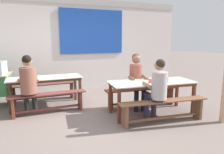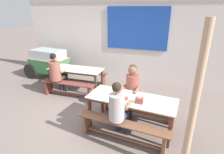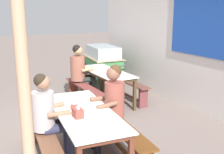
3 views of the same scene
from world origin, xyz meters
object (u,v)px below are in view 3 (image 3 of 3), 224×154
object	(u,v)px
person_near_front	(49,113)
person_right_near_table	(110,102)
dining_table_far	(106,74)
bench_far_front	(85,92)
condiment_jar	(74,106)
bench_near_back	(119,132)
wooden_support_post	(26,116)
bench_far_back	(126,86)
bench_near_front	(47,146)
soup_bowl	(98,69)
dining_table_near	(84,115)
food_cart	(102,61)
person_left_back_turned	(80,69)
tissue_box	(78,113)

from	to	relation	value
person_near_front	person_right_near_table	world-z (taller)	person_right_near_table
dining_table_far	bench_far_front	size ratio (longest dim) A/B	1.04
condiment_jar	bench_near_back	bearing A→B (deg)	76.91
wooden_support_post	person_right_near_table	bearing A→B (deg)	129.76
bench_far_back	bench_near_back	world-z (taller)	same
bench_far_front	bench_near_front	world-z (taller)	same
person_near_front	soup_bowl	world-z (taller)	person_near_front
dining_table_near	bench_far_back	bearing A→B (deg)	137.89
dining_table_far	dining_table_near	xyz separation A→B (m)	(2.15, -1.42, 0.01)
bench_near_back	wooden_support_post	size ratio (longest dim) A/B	0.76
dining_table_near	food_cart	bearing A→B (deg)	150.71
dining_table_far	soup_bowl	xyz separation A→B (m)	(-0.20, -0.09, 0.10)
bench_far_back	bench_near_front	bearing A→B (deg)	-49.68
bench_far_front	condiment_jar	bearing A→B (deg)	-25.66
person_right_near_table	person_left_back_turned	distance (m)	2.46
bench_far_back	dining_table_far	bearing A→B (deg)	-89.07
bench_far_front	person_left_back_turned	xyz separation A→B (m)	(-0.39, 0.06, 0.45)
bench_near_back	condiment_jar	xyz separation A→B (m)	(-0.15, -0.64, 0.47)
person_near_front	bench_near_front	bearing A→B (deg)	-36.22
food_cart	condiment_jar	xyz separation A→B (m)	(3.61, -2.18, 0.13)
person_right_near_table	condiment_jar	distance (m)	0.59
tissue_box	person_left_back_turned	bearing A→B (deg)	157.97
bench_near_front	food_cart	size ratio (longest dim) A/B	1.01
dining_table_far	person_right_near_table	bearing A→B (deg)	-24.65
dining_table_far	person_left_back_turned	xyz separation A→B (m)	(-0.38, -0.47, 0.09)
food_cart	person_right_near_table	bearing A→B (deg)	-23.96
bench_near_back	person_near_front	distance (m)	1.09
bench_far_front	soup_bowl	size ratio (longest dim) A/B	10.74
tissue_box	person_right_near_table	bearing A→B (deg)	116.01
bench_near_front	soup_bowl	size ratio (longest dim) A/B	11.99
tissue_box	bench_near_front	bearing A→B (deg)	-123.07
dining_table_near	bench_far_front	distance (m)	2.35
bench_far_back	person_near_front	xyz separation A→B (m)	(2.00, -2.40, 0.42)
bench_near_back	tissue_box	world-z (taller)	tissue_box
bench_far_back	bench_far_front	bearing A→B (deg)	-89.07
condiment_jar	person_right_near_table	bearing A→B (deg)	92.14
dining_table_far	soup_bowl	distance (m)	0.24
bench_near_back	food_cart	bearing A→B (deg)	157.64
bench_far_front	person_right_near_table	world-z (taller)	person_right_near_table
dining_table_near	bench_far_front	world-z (taller)	dining_table_near
dining_table_far	condiment_jar	xyz separation A→B (m)	(2.06, -1.52, 0.13)
bench_far_front	bench_near_front	xyz separation A→B (m)	(2.10, -1.42, -0.00)
soup_bowl	person_right_near_table	bearing A→B (deg)	-20.60
dining_table_far	person_near_front	xyz separation A→B (m)	(1.99, -1.87, 0.06)
person_left_back_turned	soup_bowl	distance (m)	0.42
food_cart	tissue_box	distance (m)	4.50
dining_table_near	bench_far_front	size ratio (longest dim) A/B	1.15
dining_table_near	bench_near_back	bearing A→B (deg)	84.61
bench_near_front	tissue_box	distance (m)	0.67
dining_table_far	person_near_front	world-z (taller)	person_near_front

